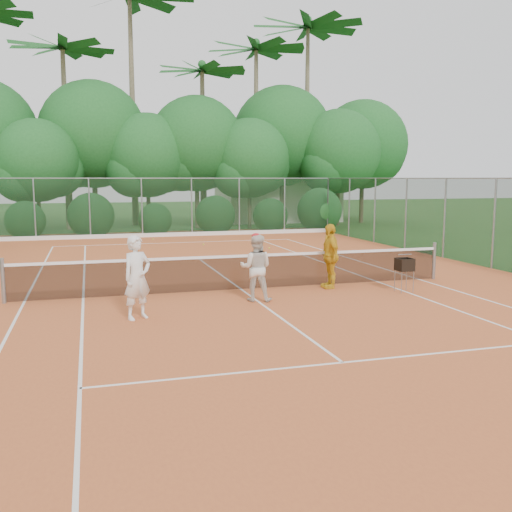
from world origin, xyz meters
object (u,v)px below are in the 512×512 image
(player_white, at_px, (137,278))
(player_yellow, at_px, (330,256))
(ball_hopper, at_px, (405,265))
(player_center_grp, at_px, (256,267))

(player_white, distance_m, player_yellow, 5.74)
(player_white, relative_size, ball_hopper, 2.00)
(player_white, relative_size, player_yellow, 1.02)
(player_white, bearing_deg, player_center_grp, -10.72)
(ball_hopper, bearing_deg, player_yellow, 126.36)
(player_white, xyz_separation_m, player_yellow, (5.35, 2.08, -0.02))
(player_center_grp, relative_size, player_yellow, 0.95)
(player_center_grp, bearing_deg, player_yellow, 23.22)
(player_center_grp, distance_m, ball_hopper, 4.09)
(player_white, bearing_deg, ball_hopper, -22.11)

